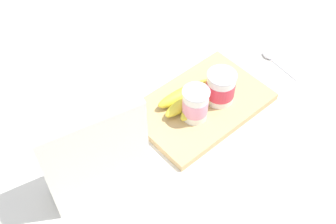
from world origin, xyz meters
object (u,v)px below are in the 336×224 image
(banana_bunch, at_px, (192,97))
(yogurt_cup_back, at_px, (195,104))
(cereal_box, at_px, (93,150))
(spoon, at_px, (274,61))
(yogurt_cup_front, at_px, (221,87))
(cutting_board, at_px, (201,105))

(banana_bunch, bearing_deg, yogurt_cup_back, 55.79)
(cereal_box, distance_m, yogurt_cup_back, 0.28)
(banana_bunch, distance_m, spoon, 0.29)
(yogurt_cup_back, bearing_deg, banana_bunch, -124.21)
(cereal_box, bearing_deg, spoon, -167.36)
(yogurt_cup_front, height_order, spoon, yogurt_cup_front)
(cutting_board, xyz_separation_m, banana_bunch, (0.02, -0.02, 0.03))
(yogurt_cup_back, xyz_separation_m, spoon, (-0.31, -0.01, -0.06))
(banana_bunch, bearing_deg, yogurt_cup_front, 145.55)
(cutting_board, xyz_separation_m, yogurt_cup_back, (0.04, 0.02, 0.05))
(spoon, bearing_deg, cutting_board, -2.86)
(cereal_box, relative_size, banana_bunch, 1.41)
(cereal_box, height_order, spoon, cereal_box)
(cereal_box, relative_size, yogurt_cup_front, 2.93)
(cutting_board, relative_size, spoon, 2.49)
(cutting_board, distance_m, yogurt_cup_back, 0.07)
(yogurt_cup_back, relative_size, banana_bunch, 0.50)
(yogurt_cup_front, bearing_deg, yogurt_cup_back, 0.27)
(yogurt_cup_front, bearing_deg, spoon, -178.27)
(cereal_box, height_order, yogurt_cup_back, cereal_box)
(cereal_box, xyz_separation_m, yogurt_cup_front, (-0.36, 0.01, -0.06))
(cereal_box, relative_size, yogurt_cup_back, 2.85)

